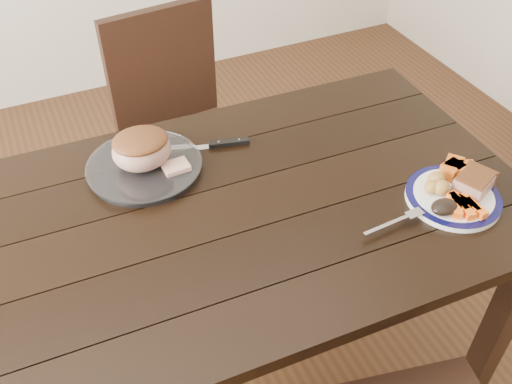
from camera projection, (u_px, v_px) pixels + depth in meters
name	position (u px, v px, depth m)	size (l,w,h in m)	color
ground	(233.00, 367.00, 1.97)	(4.00, 4.00, 0.00)	#472B16
dining_table	(226.00, 235.00, 1.53)	(1.63, 0.95, 0.75)	black
chair_far	(180.00, 122.00, 2.15)	(0.47, 0.48, 0.93)	black
dinner_plate	(453.00, 198.00, 1.49)	(0.25, 0.25, 0.02)	white
plate_rim	(454.00, 195.00, 1.49)	(0.25, 0.25, 0.02)	#0B0B37
serving_platter	(145.00, 168.00, 1.58)	(0.31, 0.31, 0.02)	white
pork_slice	(474.00, 183.00, 1.48)	(0.10, 0.08, 0.04)	tan
roasted_potatoes	(437.00, 184.00, 1.48)	(0.07, 0.07, 0.04)	gold
carrot_batons	(464.00, 205.00, 1.44)	(0.08, 0.11, 0.02)	orange
pumpkin_wedges	(456.00, 169.00, 1.53)	(0.09, 0.09, 0.04)	orange
dark_mushroom	(444.00, 207.00, 1.42)	(0.07, 0.05, 0.03)	black
fork	(398.00, 221.00, 1.41)	(0.18, 0.03, 0.00)	silver
roast_joint	(142.00, 150.00, 1.54)	(0.16, 0.14, 0.11)	#A77466
cut_slice	(176.00, 167.00, 1.56)	(0.07, 0.06, 0.02)	tan
carving_knife	(216.00, 145.00, 1.66)	(0.32, 0.10, 0.01)	silver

